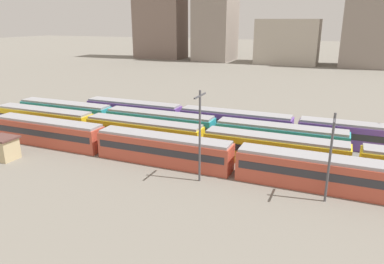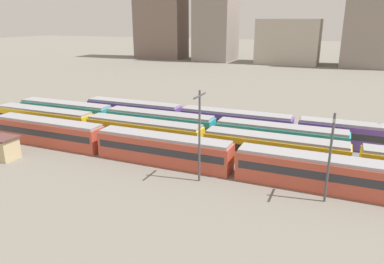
{
  "view_description": "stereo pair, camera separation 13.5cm",
  "coord_description": "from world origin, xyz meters",
  "px_view_note": "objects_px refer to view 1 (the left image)",
  "views": [
    {
      "loc": [
        33.78,
        -38.35,
        17.62
      ],
      "look_at": [
        14.53,
        7.8,
        2.04
      ],
      "focal_mm": 33.69,
      "sensor_mm": 36.0,
      "label": 1
    },
    {
      "loc": [
        33.9,
        -38.3,
        17.62
      ],
      "look_at": [
        14.53,
        7.8,
        2.04
      ],
      "focal_mm": 33.69,
      "sensor_mm": 36.0,
      "label": 2
    }
  ],
  "objects_px": {
    "train_track_2": "(159,124)",
    "catenary_pole_0": "(330,154)",
    "train_track_1": "(204,141)",
    "signal_hut": "(3,148)",
    "catenary_pole_2": "(200,132)"
  },
  "relations": [
    {
      "from": "train_track_1",
      "to": "signal_hut",
      "type": "height_order",
      "value": "train_track_1"
    },
    {
      "from": "train_track_2",
      "to": "catenary_pole_0",
      "type": "bearing_deg",
      "value": -27.14
    },
    {
      "from": "signal_hut",
      "to": "train_track_2",
      "type": "bearing_deg",
      "value": 50.6
    },
    {
      "from": "train_track_2",
      "to": "catenary_pole_0",
      "type": "relative_size",
      "value": 6.02
    },
    {
      "from": "train_track_1",
      "to": "catenary_pole_0",
      "type": "xyz_separation_m",
      "value": [
        16.18,
        -8.01,
        3.27
      ]
    },
    {
      "from": "train_track_1",
      "to": "catenary_pole_0",
      "type": "distance_m",
      "value": 18.35
    },
    {
      "from": "catenary_pole_0",
      "to": "train_track_1",
      "type": "bearing_deg",
      "value": 153.66
    },
    {
      "from": "catenary_pole_2",
      "to": "signal_hut",
      "type": "xyz_separation_m",
      "value": [
        -26.33,
        -3.61,
        -4.26
      ]
    },
    {
      "from": "catenary_pole_0",
      "to": "catenary_pole_2",
      "type": "height_order",
      "value": "catenary_pole_2"
    },
    {
      "from": "catenary_pole_0",
      "to": "catenary_pole_2",
      "type": "bearing_deg",
      "value": -178.43
    },
    {
      "from": "catenary_pole_0",
      "to": "signal_hut",
      "type": "xyz_separation_m",
      "value": [
        -39.9,
        -3.99,
        -3.62
      ]
    },
    {
      "from": "train_track_2",
      "to": "signal_hut",
      "type": "xyz_separation_m",
      "value": [
        -14.13,
        -17.2,
        -0.35
      ]
    },
    {
      "from": "catenary_pole_2",
      "to": "signal_hut",
      "type": "bearing_deg",
      "value": -172.19
    },
    {
      "from": "signal_hut",
      "to": "train_track_1",
      "type": "bearing_deg",
      "value": 26.84
    },
    {
      "from": "train_track_2",
      "to": "train_track_1",
      "type": "bearing_deg",
      "value": -28.47
    }
  ]
}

